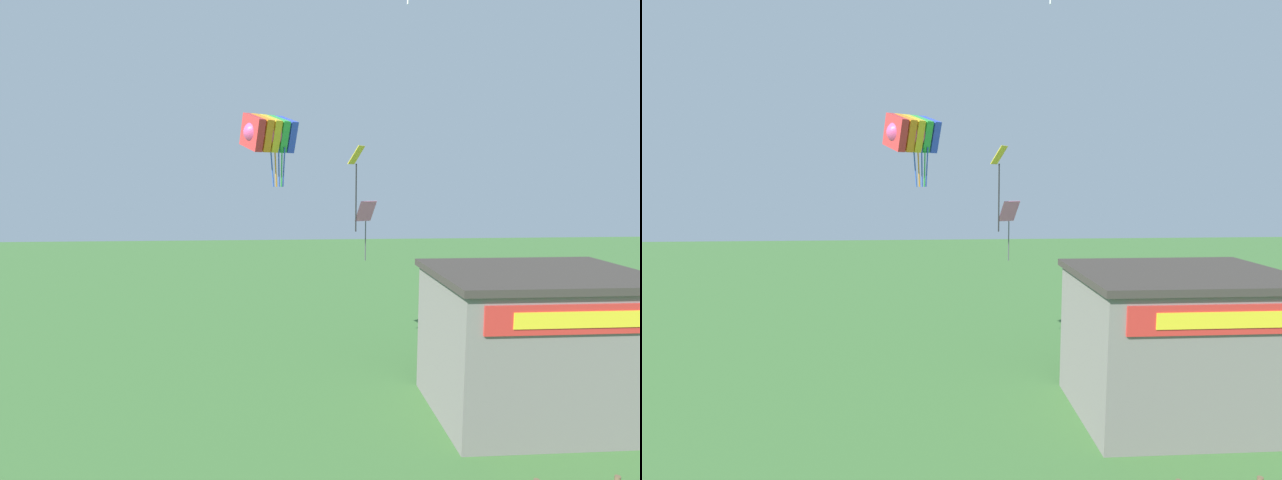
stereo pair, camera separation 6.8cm
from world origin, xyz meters
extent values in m
cube|color=slate|center=(7.72, 11.02, 2.45)|extent=(6.80, 5.20, 4.90)
cube|color=#38332D|center=(7.72, 11.02, 5.02)|extent=(7.10, 5.50, 0.24)
cube|color=red|center=(7.72, 8.38, 4.20)|extent=(5.78, 0.08, 0.90)
cube|color=yellow|center=(7.72, 8.33, 4.20)|extent=(4.08, 0.04, 0.49)
ellipsoid|color=#E54C8C|center=(-1.52, 15.15, 10.06)|extent=(2.72, 2.54, 1.54)
cube|color=red|center=(-2.15, 14.72, 10.06)|extent=(1.15, 1.47, 1.56)
cube|color=orange|center=(-1.83, 14.93, 10.06)|extent=(1.15, 1.47, 1.56)
cube|color=yellow|center=(-1.52, 15.15, 10.06)|extent=(1.15, 1.47, 1.56)
cube|color=green|center=(-1.21, 15.37, 10.06)|extent=(1.15, 1.47, 1.56)
cube|color=blue|center=(-0.89, 15.59, 10.06)|extent=(1.15, 1.47, 1.56)
cylinder|color=blue|center=(-1.41, 14.95, 8.71)|extent=(0.17, 0.27, 1.57)
cylinder|color=orange|center=(-1.27, 14.96, 8.71)|extent=(0.11, 0.28, 1.57)
cylinder|color=blue|center=(-1.14, 14.99, 8.71)|extent=(0.06, 0.27, 1.57)
cylinder|color=green|center=(-1.03, 15.01, 8.71)|extent=(0.11, 0.28, 1.57)
cylinder|color=blue|center=(-0.94, 15.05, 8.71)|extent=(0.17, 0.27, 1.57)
cube|color=yellow|center=(1.71, 13.02, 9.12)|extent=(0.68, 0.72, 0.66)
cylinder|color=black|center=(1.71, 13.02, 7.56)|extent=(0.05, 0.05, 2.49)
cube|color=pink|center=(2.85, 17.82, 6.73)|extent=(0.99, 0.88, 0.98)
cylinder|color=#4C4C51|center=(2.85, 17.82, 5.33)|extent=(0.05, 0.05, 1.87)
camera|label=1|loc=(-0.85, -5.23, 8.37)|focal=28.00mm
camera|label=2|loc=(-0.78, -5.23, 8.37)|focal=28.00mm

